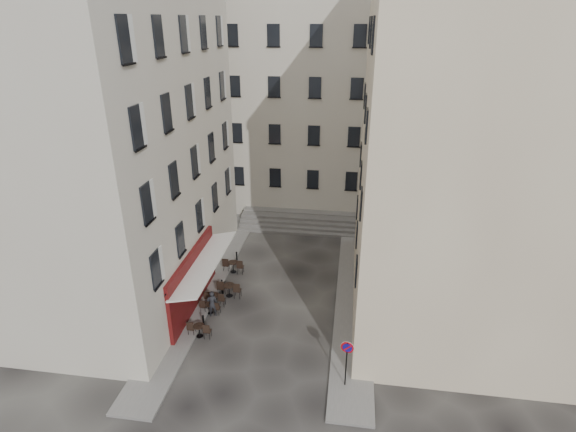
% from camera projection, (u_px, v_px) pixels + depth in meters
% --- Properties ---
extents(ground, '(90.00, 90.00, 0.00)m').
position_uv_depth(ground, '(268.00, 324.00, 24.16)').
color(ground, black).
rests_on(ground, ground).
extents(sidewalk_left, '(2.00, 22.00, 0.12)m').
position_uv_depth(sidewalk_left, '(210.00, 278.00, 28.35)').
color(sidewalk_left, slate).
rests_on(sidewalk_left, ground).
extents(sidewalk_right, '(2.00, 18.00, 0.12)m').
position_uv_depth(sidewalk_right, '(353.00, 299.00, 26.25)').
color(sidewalk_right, slate).
rests_on(sidewalk_right, ground).
extents(building_left, '(12.20, 16.20, 20.60)m').
position_uv_depth(building_left, '(83.00, 116.00, 24.10)').
color(building_left, beige).
rests_on(building_left, ground).
extents(building_right, '(12.20, 14.20, 18.60)m').
position_uv_depth(building_right, '(487.00, 146.00, 22.17)').
color(building_right, tan).
rests_on(building_right, ground).
extents(building_back, '(18.20, 10.20, 18.60)m').
position_uv_depth(building_back, '(296.00, 93.00, 37.72)').
color(building_back, beige).
rests_on(building_back, ground).
extents(cafe_storefront, '(1.74, 7.30, 3.50)m').
position_uv_depth(cafe_storefront, '(195.00, 279.00, 24.88)').
color(cafe_storefront, '#490E0A').
rests_on(cafe_storefront, ground).
extents(stone_steps, '(9.00, 3.15, 0.80)m').
position_uv_depth(stone_steps, '(298.00, 222.00, 35.38)').
color(stone_steps, '#575553').
rests_on(stone_steps, ground).
extents(bollard_near, '(0.12, 0.12, 0.98)m').
position_uv_depth(bollard_near, '(203.00, 322.00, 23.47)').
color(bollard_near, black).
rests_on(bollard_near, ground).
extents(bollard_mid, '(0.12, 0.12, 0.98)m').
position_uv_depth(bollard_mid, '(222.00, 286.00, 26.64)').
color(bollard_mid, black).
rests_on(bollard_mid, ground).
extents(bollard_far, '(0.12, 0.12, 0.98)m').
position_uv_depth(bollard_far, '(237.00, 258.00, 29.81)').
color(bollard_far, black).
rests_on(bollard_far, ground).
extents(no_parking_sign, '(0.56, 0.15, 2.48)m').
position_uv_depth(no_parking_sign, '(347.00, 356.00, 19.37)').
color(no_parking_sign, black).
rests_on(no_parking_sign, ground).
extents(bistro_table_a, '(1.25, 0.58, 0.88)m').
position_uv_depth(bistro_table_a, '(199.00, 329.00, 23.06)').
color(bistro_table_a, black).
rests_on(bistro_table_a, ground).
extents(bistro_table_b, '(1.15, 0.54, 0.81)m').
position_uv_depth(bistro_table_b, '(210.00, 307.00, 24.92)').
color(bistro_table_b, black).
rests_on(bistro_table_b, ground).
extents(bistro_table_c, '(1.21, 0.57, 0.85)m').
position_uv_depth(bistro_table_c, '(215.00, 298.00, 25.65)').
color(bistro_table_c, black).
rests_on(bistro_table_c, ground).
extents(bistro_table_d, '(1.42, 0.67, 1.00)m').
position_uv_depth(bistro_table_d, '(229.00, 289.00, 26.39)').
color(bistro_table_d, black).
rests_on(bistro_table_d, ground).
extents(bistro_table_e, '(1.37, 0.64, 0.97)m').
position_uv_depth(bistro_table_e, '(233.00, 266.00, 28.91)').
color(bistro_table_e, black).
rests_on(bistro_table_e, ground).
extents(pedestrian, '(0.67, 0.55, 1.57)m').
position_uv_depth(pedestrian, '(212.00, 304.00, 24.58)').
color(pedestrian, black).
rests_on(pedestrian, ground).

